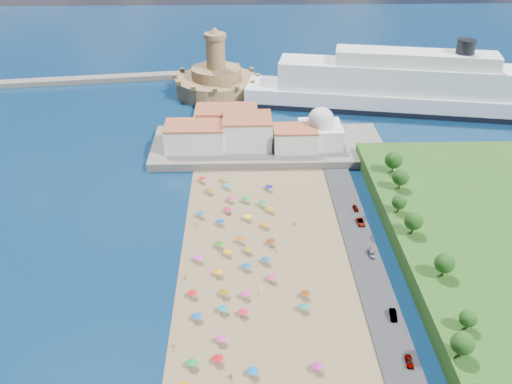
{
  "coord_description": "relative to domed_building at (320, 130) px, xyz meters",
  "views": [
    {
      "loc": [
        -0.41,
        -129.95,
        95.65
      ],
      "look_at": [
        4.0,
        25.0,
        8.0
      ],
      "focal_mm": 40.0,
      "sensor_mm": 36.0,
      "label": 1
    }
  ],
  "objects": [
    {
      "name": "ground",
      "position": [
        -30.0,
        -71.0,
        -8.97
      ],
      "size": [
        700.0,
        700.0,
        0.0
      ],
      "primitive_type": "plane",
      "color": "#071938",
      "rests_on": "ground"
    },
    {
      "name": "terrace",
      "position": [
        -20.0,
        2.0,
        -7.47
      ],
      "size": [
        90.0,
        36.0,
        3.0
      ],
      "primitive_type": "cube",
      "color": "#59544C",
      "rests_on": "ground"
    },
    {
      "name": "hillside_trees",
      "position": [
        18.05,
        -73.75,
        1.09
      ],
      "size": [
        13.78,
        104.2,
        7.62
      ],
      "color": "#382314",
      "rests_on": "hillside"
    },
    {
      "name": "domed_building",
      "position": [
        0.0,
        0.0,
        0.0
      ],
      "size": [
        16.0,
        16.0,
        15.0
      ],
      "color": "silver",
      "rests_on": "terrace"
    },
    {
      "name": "jetty",
      "position": [
        -42.0,
        37.0,
        -7.77
      ],
      "size": [
        18.0,
        70.0,
        2.4
      ],
      "primitive_type": "cube",
      "color": "#59544C",
      "rests_on": "ground"
    },
    {
      "name": "breakwater",
      "position": [
        -140.0,
        82.0,
        -7.67
      ],
      "size": [
        199.03,
        34.77,
        2.6
      ],
      "primitive_type": "cube",
      "rotation": [
        0.0,
        0.0,
        0.14
      ],
      "color": "#59544C",
      "rests_on": "ground"
    },
    {
      "name": "beach_parasols",
      "position": [
        -31.5,
        -82.04,
        -6.83
      ],
      "size": [
        32.53,
        114.84,
        2.2
      ],
      "color": "gray",
      "rests_on": "beach"
    },
    {
      "name": "parked_cars",
      "position": [
        6.0,
        -74.73,
        -7.62
      ],
      "size": [
        2.36,
        69.26,
        1.43
      ],
      "color": "gray",
      "rests_on": "promenade"
    },
    {
      "name": "cruise_ship",
      "position": [
        46.9,
        42.89,
        0.78
      ],
      "size": [
        152.28,
        51.11,
        32.96
      ],
      "color": "black",
      "rests_on": "ground"
    },
    {
      "name": "waterfront_buildings",
      "position": [
        -33.05,
        2.64,
        -1.1
      ],
      "size": [
        57.0,
        29.0,
        11.0
      ],
      "color": "silver",
      "rests_on": "terrace"
    },
    {
      "name": "beachgoers",
      "position": [
        -32.32,
        -74.19,
        -7.88
      ],
      "size": [
        32.88,
        100.52,
        1.81
      ],
      "color": "tan",
      "rests_on": "beach"
    },
    {
      "name": "fortress",
      "position": [
        -42.0,
        67.0,
        -2.29
      ],
      "size": [
        40.0,
        40.0,
        32.4
      ],
      "color": "#9A7C4D",
      "rests_on": "ground"
    }
  ]
}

